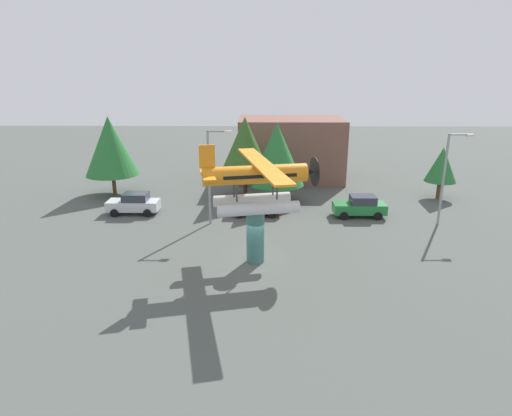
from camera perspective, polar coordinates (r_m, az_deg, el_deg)
The scene contains 13 objects.
ground_plane at distance 27.53m, azimuth -0.08°, elevation -6.96°, with size 140.00×140.00×0.00m, color #4C514C.
display_pedestal at distance 26.87m, azimuth -0.08°, elevation -3.65°, with size 1.10×1.10×3.40m, color #386B66.
floatplane_monument at distance 25.88m, azimuth 0.20°, elevation 3.35°, with size 7.16×10.39×4.00m.
car_near_silver at distance 37.64m, azimuth -15.63°, elevation 0.59°, with size 4.20×2.02×1.76m.
car_mid_red at distance 35.93m, azimuth 0.06°, elevation 0.46°, with size 4.20×2.02×1.76m.
car_far_green at distance 36.49m, azimuth 13.42°, elevation 0.24°, with size 4.20×2.02×1.76m.
streetlight_primary at distance 33.14m, azimuth -5.82°, elevation 4.93°, with size 1.84×0.28×7.24m.
streetlight_secondary at distance 35.80m, azimuth 23.67°, elevation 4.31°, with size 1.84×0.28×7.04m.
storefront_building at distance 47.86m, azimuth 4.52°, elevation 7.66°, with size 10.98×7.51×6.56m, color brown.
tree_west at distance 43.33m, azimuth -18.47°, elevation 7.67°, with size 4.93×4.93×7.43m.
tree_east at distance 39.83m, azimuth -1.43°, elevation 7.97°, with size 4.82×4.82×7.51m.
tree_center_back at distance 38.58m, azimuth 2.72°, elevation 6.99°, with size 4.89×4.89×7.11m.
tree_far_east at distance 43.60m, azimuth 23.07°, elevation 5.21°, with size 2.85×2.85×4.77m.
Camera 1 is at (0.36, -25.07, 11.39)m, focal length 30.68 mm.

